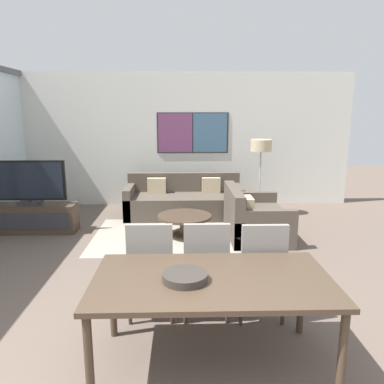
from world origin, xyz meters
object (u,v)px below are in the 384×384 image
Objects in this scene: sofa_side at (252,220)px; dining_chair_left at (151,267)px; coffee_table at (185,220)px; dining_chair_right at (261,267)px; sofa_main at (184,202)px; tv_console at (31,218)px; fruit_bowl at (185,276)px; floor_lamp at (261,150)px; dining_table at (212,286)px; television at (28,183)px; dining_chair_centre at (206,266)px.

dining_chair_left is (-1.43, -2.44, 0.27)m from sofa_side.
dining_chair_right is (0.71, -2.54, 0.27)m from coffee_table.
sofa_main is at bearing 84.74° from dining_chair_left.
dining_chair_right is at bearing -74.46° from coffee_table.
tv_console is 1.09× the size of sofa_side.
tv_console is at bearing -159.34° from sofa_main.
fruit_bowl is (-0.03, -4.51, 0.52)m from sofa_main.
dining_chair_left is at bearing -51.08° from tv_console.
floor_lamp is (1.80, 3.67, 0.74)m from dining_chair_left.
tv_console is 1.02× the size of floor_lamp.
dining_table reaches higher than coffee_table.
dining_chair_left is (-0.34, -3.74, 0.27)m from sofa_main.
tv_console is 1.71× the size of coffee_table.
television reaches higher than dining_table.
tv_console is 0.61m from television.
floor_lamp reaches higher than dining_chair_left.
television is 3.57m from dining_chair_left.
sofa_side is 2.53m from dining_chair_right.
dining_chair_right is (0.71, -3.78, 0.27)m from sofa_main.
dining_chair_right is at bearing -4.65° from dining_chair_centre.
sofa_side is 1.38× the size of dining_chair_left.
dining_chair_right is at bearing -79.43° from sofa_main.
tv_console is 4.47m from dining_table.
sofa_main is 6.56× the size of fruit_bowl.
dining_chair_centre reaches higher than tv_console.
fruit_bowl reaches higher than sofa_main.
television is at bearing -167.33° from floor_lamp.
sofa_main is 3.86m from dining_chair_right.
tv_console is at bearing 128.92° from dining_chair_left.
sofa_main is 1.70m from sofa_side.
floor_lamp is (1.46, 1.18, 1.02)m from coffee_table.
sofa_main is 4.54m from fruit_bowl.
tv_console is 4.42× the size of fruit_bowl.
dining_chair_right is at bearing -2.50° from dining_chair_left.
sofa_main is at bearing 92.32° from dining_table.
fruit_bowl is (-1.12, -3.21, 0.52)m from sofa_side.
dining_chair_left reaches higher than tv_console.
floor_lamp is at bearing 63.84° from dining_chair_left.
dining_table is at bearing -51.68° from television.
tv_console is 3.57m from dining_chair_left.
dining_chair_right is (-0.38, -2.48, 0.27)m from sofa_side.
coffee_table is 2.65m from dining_chair_right.
tv_console is 0.83× the size of dining_table.
dining_chair_right reaches higher than coffee_table.
dining_chair_left is at bearing -95.26° from sofa_main.
tv_console is at bearing -90.00° from television.
sofa_main is at bearing 92.77° from dining_chair_centre.
television is 1.24× the size of dining_chair_left.
television reaches higher than dining_chair_centre.
television is 0.90× the size of sofa_side.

